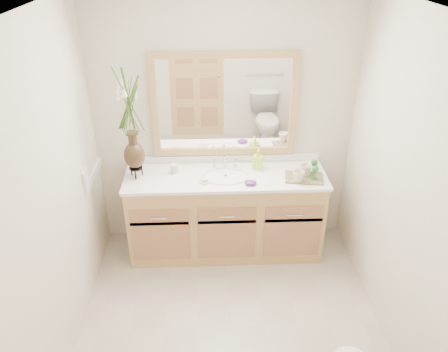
{
  "coord_description": "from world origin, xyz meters",
  "views": [
    {
      "loc": [
        -0.16,
        -2.46,
        2.76
      ],
      "look_at": [
        -0.03,
        0.65,
        1.03
      ],
      "focal_mm": 35.0,
      "sensor_mm": 36.0,
      "label": 1
    }
  ],
  "objects_px": {
    "flower_vase": "(130,113)",
    "tray": "(304,178)",
    "tumbler": "(174,168)",
    "soap_bottle": "(258,160)"
  },
  "relations": [
    {
      "from": "soap_bottle",
      "to": "tray",
      "type": "distance_m",
      "value": 0.46
    },
    {
      "from": "soap_bottle",
      "to": "tumbler",
      "type": "bearing_deg",
      "value": -161.66
    },
    {
      "from": "tumbler",
      "to": "tray",
      "type": "relative_size",
      "value": 0.26
    },
    {
      "from": "flower_vase",
      "to": "soap_bottle",
      "type": "relative_size",
      "value": 5.2
    },
    {
      "from": "flower_vase",
      "to": "soap_bottle",
      "type": "xyz_separation_m",
      "value": [
        1.11,
        0.11,
        -0.52
      ]
    },
    {
      "from": "tumbler",
      "to": "soap_bottle",
      "type": "bearing_deg",
      "value": 3.79
    },
    {
      "from": "tray",
      "to": "tumbler",
      "type": "bearing_deg",
      "value": -178.43
    },
    {
      "from": "tumbler",
      "to": "tray",
      "type": "xyz_separation_m",
      "value": [
        1.17,
        -0.16,
        -0.03
      ]
    },
    {
      "from": "flower_vase",
      "to": "tray",
      "type": "distance_m",
      "value": 1.63
    },
    {
      "from": "soap_bottle",
      "to": "tray",
      "type": "xyz_separation_m",
      "value": [
        0.4,
        -0.21,
        -0.08
      ]
    }
  ]
}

